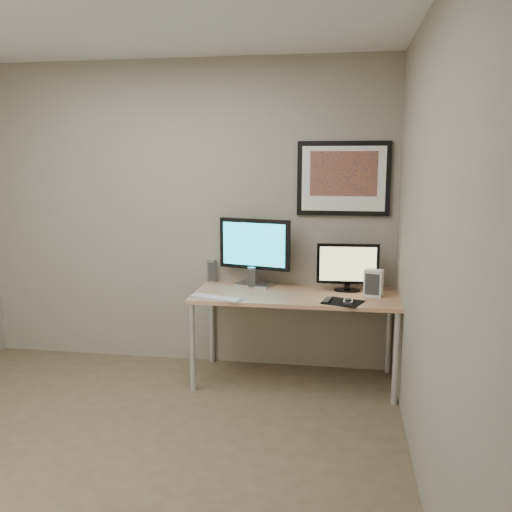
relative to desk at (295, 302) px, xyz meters
The scene contains 13 objects.
floor 1.81m from the desk, 126.53° to the right, with size 3.60×3.60×0.00m, color brown.
room 1.66m from the desk, 137.99° to the right, with size 3.60×3.60×3.60m.
desk is the anchor object (origin of this frame).
framed_art 1.07m from the desk, 43.46° to the left, with size 0.75×0.04×0.60m.
monitor_large 0.57m from the desk, 149.22° to the left, with size 0.61×0.26×0.56m.
monitor_tv 0.51m from the desk, 19.12° to the left, with size 0.49×0.13×0.39m.
speaker_left 0.82m from the desk, 158.33° to the left, with size 0.08×0.08×0.19m, color #A6A6AB.
speaker_right 0.43m from the desk, 159.48° to the left, with size 0.07×0.07×0.17m, color #A6A6AB.
keyboard 0.64m from the desk, 155.93° to the right, with size 0.41×0.11×0.01m, color #B8B7BC.
mousepad 0.44m from the desk, 30.60° to the right, with size 0.27×0.24×0.00m, color black.
mouse 0.48m from the desk, 30.13° to the right, with size 0.06×0.10×0.04m, color black.
remote 0.34m from the desk, 40.14° to the right, with size 0.05×0.17×0.02m, color black.
fan_unit 0.62m from the desk, ahead, with size 0.14×0.10×0.21m, color silver.
Camera 1 is at (1.35, -2.80, 1.75)m, focal length 38.00 mm.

